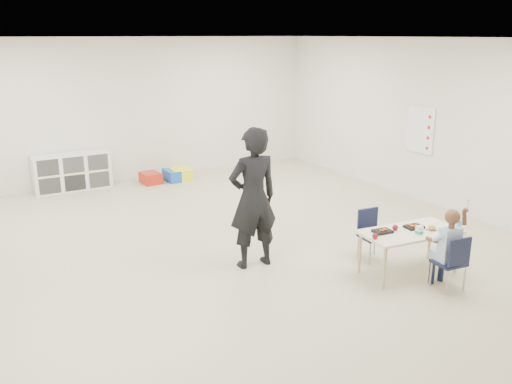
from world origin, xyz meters
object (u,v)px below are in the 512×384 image
table (408,252)px  chair_near (449,262)px  cubby_shelf (72,172)px  adult (253,198)px  child (451,246)px

table → chair_near: chair_near is taller
chair_near → cubby_shelf: (-2.84, 6.46, 0.02)m
table → cubby_shelf: 6.53m
chair_near → adult: bearing=139.7°
table → adult: size_ratio=0.71×
table → cubby_shelf: bearing=120.9°
child → cubby_shelf: size_ratio=0.75×
chair_near → adult: 2.42m
cubby_shelf → adult: (1.22, -4.76, 0.54)m
child → adult: size_ratio=0.59×
child → chair_near: bearing=0.0°
cubby_shelf → adult: bearing=-75.6°
table → adult: (-1.53, 1.17, 0.61)m
child → cubby_shelf: 7.06m
table → chair_near: size_ratio=1.90×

